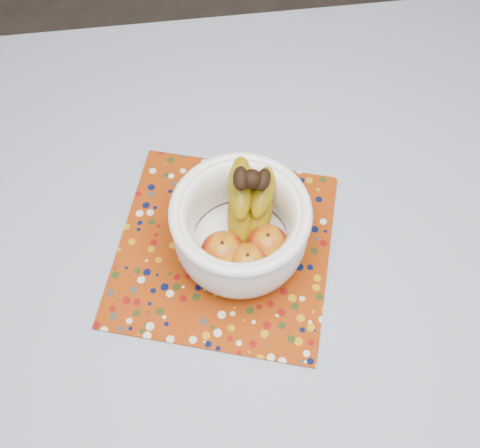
% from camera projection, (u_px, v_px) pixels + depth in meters
% --- Properties ---
extents(table, '(1.20, 1.20, 0.75)m').
position_uv_depth(table, '(259.00, 307.00, 1.01)').
color(table, brown).
rests_on(table, ground).
extents(tablecloth, '(1.32, 1.32, 0.01)m').
position_uv_depth(tablecloth, '(260.00, 289.00, 0.93)').
color(tablecloth, slate).
rests_on(tablecloth, table).
extents(placemat, '(0.45, 0.45, 0.00)m').
position_uv_depth(placemat, '(224.00, 248.00, 0.96)').
color(placemat, maroon).
rests_on(placemat, tablecloth).
extents(fruit_bowl, '(0.22, 0.23, 0.17)m').
position_uv_depth(fruit_bowl, '(245.00, 223.00, 0.90)').
color(fruit_bowl, white).
rests_on(fruit_bowl, placemat).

